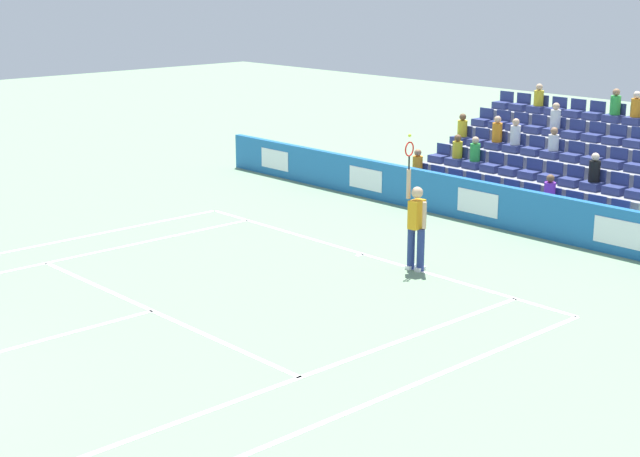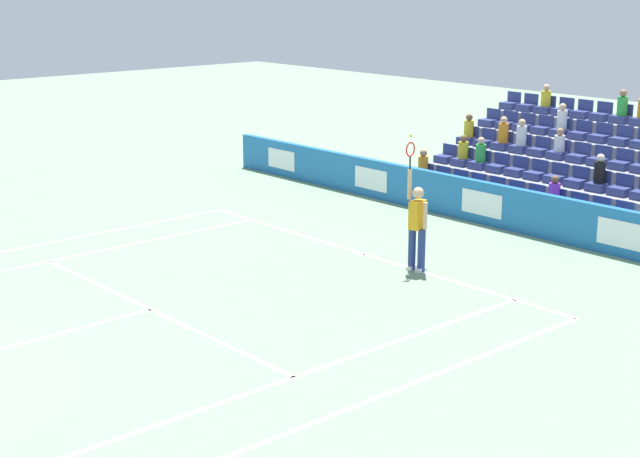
# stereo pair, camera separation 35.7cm
# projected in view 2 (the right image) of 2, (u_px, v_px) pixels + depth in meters

# --- Properties ---
(line_baseline) EXTENTS (10.97, 0.10, 0.01)m
(line_baseline) POSITION_uv_depth(u_px,v_px,m) (365.00, 254.00, 21.30)
(line_baseline) COLOR white
(line_baseline) RESTS_ON ground
(line_service) EXTENTS (8.23, 0.10, 0.01)m
(line_service) POSITION_uv_depth(u_px,v_px,m) (151.00, 310.00, 17.78)
(line_service) COLOR white
(line_service) RESTS_ON ground
(line_singles_sideline_left) EXTENTS (0.10, 11.89, 0.01)m
(line_singles_sideline_left) POSITION_uv_depth(u_px,v_px,m) (29.00, 266.00, 20.47)
(line_singles_sideline_left) COLOR white
(line_singles_sideline_left) RESTS_ON ground
(line_singles_sideline_right) EXTENTS (0.10, 11.89, 0.01)m
(line_singles_sideline_right) POSITION_uv_depth(u_px,v_px,m) (271.00, 385.00, 14.51)
(line_singles_sideline_right) COLOR white
(line_singles_sideline_right) RESTS_ON ground
(line_doubles_sideline_left) EXTENTS (0.10, 11.89, 0.01)m
(line_doubles_sideline_left) POSITION_uv_depth(u_px,v_px,m) (2.00, 252.00, 21.46)
(line_doubles_sideline_left) COLOR white
(line_doubles_sideline_left) RESTS_ON ground
(line_doubles_sideline_right) EXTENTS (0.10, 11.89, 0.01)m
(line_doubles_sideline_right) POSITION_uv_depth(u_px,v_px,m) (332.00, 416.00, 13.52)
(line_doubles_sideline_right) COLOR white
(line_doubles_sideline_right) RESTS_ON ground
(line_centre_mark) EXTENTS (0.10, 0.20, 0.01)m
(line_centre_mark) POSITION_uv_depth(u_px,v_px,m) (361.00, 255.00, 21.23)
(line_centre_mark) COLOR white
(line_centre_mark) RESTS_ON ground
(sponsor_barrier) EXTENTS (19.52, 0.22, 1.06)m
(sponsor_barrier) POSITION_uv_depth(u_px,v_px,m) (484.00, 203.00, 23.80)
(sponsor_barrier) COLOR #1E66AD
(sponsor_barrier) RESTS_ON ground
(tennis_player) EXTENTS (0.53, 0.39, 2.85)m
(tennis_player) POSITION_uv_depth(u_px,v_px,m) (417.00, 224.00, 19.91)
(tennis_player) COLOR navy
(tennis_player) RESTS_ON ground
(stadium_stand) EXTENTS (6.82, 4.75, 3.01)m
(stadium_stand) POSITION_uv_depth(u_px,v_px,m) (569.00, 172.00, 26.01)
(stadium_stand) COLOR gray
(stadium_stand) RESTS_ON ground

